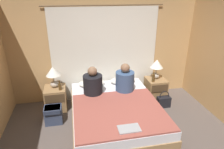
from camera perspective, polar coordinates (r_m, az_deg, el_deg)
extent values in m
cube|color=tan|center=(4.52, -2.15, 8.23)|extent=(4.26, 0.06, 2.50)
cube|color=silver|center=(4.52, -1.98, 5.54)|extent=(2.37, 0.02, 2.09)
cylinder|color=brown|center=(4.32, -2.19, 19.15)|extent=(2.57, 0.02, 0.02)
cube|color=#99754C|center=(3.95, 0.92, -11.92)|extent=(1.62, 2.08, 0.28)
cube|color=silver|center=(3.82, 0.95, -9.17)|extent=(1.58, 2.04, 0.16)
cube|color=#937047|center=(4.51, -15.73, -6.53)|extent=(0.44, 0.45, 0.49)
cube|color=#4C3823|center=(4.25, -16.06, -6.65)|extent=(0.39, 0.02, 0.18)
cube|color=#937047|center=(4.85, 12.29, -3.95)|extent=(0.44, 0.45, 0.49)
cube|color=#4C3823|center=(4.61, 13.52, -3.90)|extent=(0.39, 0.02, 0.18)
ellipsoid|color=#B2A899|center=(4.41, -16.13, -2.65)|extent=(0.17, 0.17, 0.14)
cylinder|color=#B2A893|center=(4.35, -16.32, -1.05)|extent=(0.02, 0.02, 0.13)
cone|color=white|center=(4.29, -16.56, 0.93)|extent=(0.29, 0.29, 0.19)
ellipsoid|color=#B2A899|center=(4.76, 12.37, -0.31)|extent=(0.17, 0.17, 0.14)
cylinder|color=#B2A893|center=(4.71, 12.51, 1.19)|extent=(0.02, 0.02, 0.13)
cone|color=white|center=(4.65, 12.68, 3.05)|extent=(0.29, 0.29, 0.19)
ellipsoid|color=silver|center=(4.43, -5.86, -2.44)|extent=(0.57, 0.34, 0.12)
ellipsoid|color=silver|center=(4.54, 3.10, -1.68)|extent=(0.57, 0.34, 0.12)
cube|color=#994C42|center=(3.52, 2.04, -10.42)|extent=(1.56, 1.41, 0.03)
cylinder|color=black|center=(4.02, -5.49, -2.97)|extent=(0.38, 0.38, 0.40)
sphere|color=#846047|center=(3.90, -5.65, 0.92)|extent=(0.18, 0.18, 0.18)
cylinder|color=#38517A|center=(4.12, 3.68, -2.07)|extent=(0.38, 0.38, 0.42)
sphere|color=#846047|center=(4.00, 3.79, 1.87)|extent=(0.18, 0.18, 0.18)
cylinder|color=#513819|center=(4.25, -14.63, -3.40)|extent=(0.06, 0.06, 0.14)
cylinder|color=#513819|center=(4.21, -14.77, -2.17)|extent=(0.02, 0.02, 0.06)
cylinder|color=#513819|center=(4.57, 11.74, -0.98)|extent=(0.07, 0.07, 0.17)
cylinder|color=#513819|center=(4.53, 11.85, 0.36)|extent=(0.02, 0.02, 0.06)
cube|color=#9EA0A5|center=(3.11, 4.90, -15.14)|extent=(0.34, 0.21, 0.02)
cube|color=#333D56|center=(4.10, -16.37, -10.96)|extent=(0.33, 0.25, 0.35)
cube|color=#283045|center=(4.01, -16.61, -9.54)|extent=(0.29, 0.26, 0.08)
cube|color=black|center=(4.60, 14.53, -7.58)|extent=(0.29, 0.15, 0.24)
torus|color=black|center=(4.52, 14.73, -5.84)|extent=(0.22, 0.02, 0.22)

